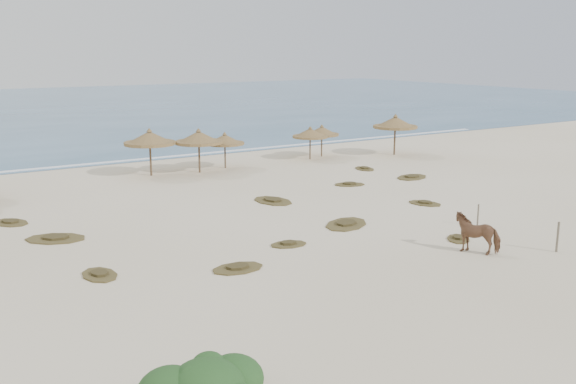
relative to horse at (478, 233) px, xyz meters
name	(u,v)px	position (x,y,z in m)	size (l,w,h in m)	color
ground	(351,249)	(-4.11, 3.04, -0.80)	(160.00, 160.00, 0.00)	beige
ocean	(20,109)	(-4.11, 78.04, -0.79)	(200.00, 100.00, 0.01)	#275176
foam_line	(140,160)	(-4.11, 29.04, -0.79)	(70.00, 0.60, 0.01)	white
palapa_2	(150,139)	(-5.58, 22.62, 1.64)	(4.02, 4.02, 3.14)	brown
palapa_3	(199,138)	(-2.43, 21.90, 1.54)	(4.09, 4.09, 3.00)	brown
palapa_4	(225,140)	(-0.22, 22.48, 1.17)	(3.23, 3.23, 2.54)	brown
palapa_5	(322,132)	(8.33, 22.97, 1.14)	(3.22, 3.22, 2.49)	brown
palapa_6	(310,134)	(6.83, 22.35, 1.15)	(3.06, 3.06, 2.51)	brown
palapa_7	(395,123)	(13.64, 20.59, 1.70)	(4.45, 4.45, 3.22)	brown
horse	(478,233)	(0.00, 0.00, 0.00)	(0.86, 1.88, 1.59)	brown
fence_post_near	(558,237)	(2.74, -1.78, -0.16)	(0.10, 0.10, 1.27)	#726755
fence_post_far	(478,215)	(3.06, 2.69, -0.27)	(0.08, 0.08, 1.05)	#726755
scrub_0	(100,274)	(-13.96, 5.35, -0.74)	(1.30, 1.90, 0.16)	brown
scrub_1	(55,238)	(-14.26, 10.97, -0.74)	(3.13, 2.84, 0.16)	brown
scrub_2	(288,244)	(-6.08, 4.85, -0.74)	(1.76, 1.31, 0.16)	brown
scrub_3	(273,201)	(-2.56, 12.05, -0.74)	(2.01, 2.78, 0.16)	brown
scrub_4	(425,203)	(4.06, 7.21, -0.74)	(1.74, 2.10, 0.16)	brown
scrub_5	(412,177)	(8.44, 12.95, -0.74)	(2.83, 2.25, 0.16)	brown
scrub_6	(10,222)	(-15.48, 14.85, -0.74)	(2.09, 2.38, 0.16)	brown
scrub_7	(349,184)	(3.63, 13.29, -0.74)	(2.21, 1.88, 0.16)	brown
scrub_9	(346,224)	(-2.06, 6.11, -0.74)	(3.21, 2.86, 0.16)	brown
scrub_10	(365,169)	(7.74, 16.92, -0.74)	(1.54, 2.01, 0.16)	brown
scrub_11	(238,268)	(-9.32, 3.29, -0.74)	(2.09, 1.40, 0.16)	brown
scrub_12	(458,238)	(0.64, 1.58, -0.74)	(1.73, 1.73, 0.16)	brown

